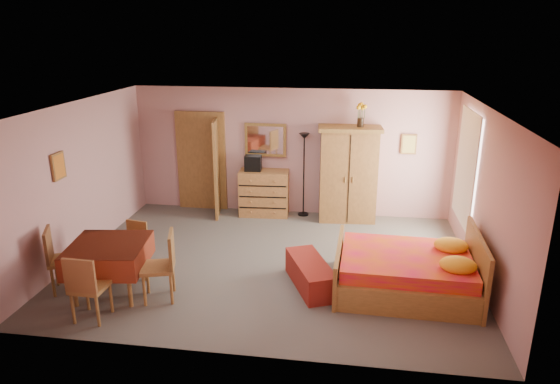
% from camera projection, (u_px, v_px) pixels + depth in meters
% --- Properties ---
extents(floor, '(6.50, 6.50, 0.00)m').
position_uv_depth(floor, '(271.00, 263.00, 8.31)').
color(floor, '#635F57').
rests_on(floor, ground).
extents(ceiling, '(6.50, 6.50, 0.00)m').
position_uv_depth(ceiling, '(271.00, 106.00, 7.51)').
color(ceiling, brown).
rests_on(ceiling, wall_back).
extents(wall_back, '(6.50, 0.10, 2.60)m').
position_uv_depth(wall_back, '(291.00, 152.00, 10.26)').
color(wall_back, tan).
rests_on(wall_back, floor).
extents(wall_front, '(6.50, 0.10, 2.60)m').
position_uv_depth(wall_front, '(234.00, 256.00, 5.56)').
color(wall_front, tan).
rests_on(wall_front, floor).
extents(wall_left, '(0.10, 5.00, 2.60)m').
position_uv_depth(wall_left, '(80.00, 180.00, 8.36)').
color(wall_left, tan).
rests_on(wall_left, floor).
extents(wall_right, '(0.10, 5.00, 2.60)m').
position_uv_depth(wall_right, '(485.00, 198.00, 7.46)').
color(wall_right, tan).
rests_on(wall_right, floor).
extents(doorway, '(1.06, 0.12, 2.15)m').
position_uv_depth(doorway, '(202.00, 162.00, 10.58)').
color(doorway, '#9E6B35').
rests_on(doorway, floor).
extents(window, '(0.08, 1.40, 1.95)m').
position_uv_depth(window, '(467.00, 168.00, 8.54)').
color(window, white).
rests_on(window, wall_right).
extents(picture_left, '(0.04, 0.32, 0.42)m').
position_uv_depth(picture_left, '(58.00, 166.00, 7.67)').
color(picture_left, orange).
rests_on(picture_left, wall_left).
extents(picture_back, '(0.30, 0.04, 0.40)m').
position_uv_depth(picture_back, '(409.00, 144.00, 9.83)').
color(picture_back, '#D8BF59').
rests_on(picture_back, wall_back).
extents(chest_of_drawers, '(1.03, 0.56, 0.95)m').
position_uv_depth(chest_of_drawers, '(264.00, 193.00, 10.34)').
color(chest_of_drawers, '#AC703A').
rests_on(chest_of_drawers, floor).
extents(wall_mirror, '(0.87, 0.08, 0.68)m').
position_uv_depth(wall_mirror, '(265.00, 140.00, 10.21)').
color(wall_mirror, white).
rests_on(wall_mirror, wall_back).
extents(stereo, '(0.35, 0.27, 0.31)m').
position_uv_depth(stereo, '(253.00, 163.00, 10.17)').
color(stereo, black).
rests_on(stereo, chest_of_drawers).
extents(floor_lamp, '(0.28, 0.28, 1.73)m').
position_uv_depth(floor_lamp, '(304.00, 175.00, 10.20)').
color(floor_lamp, black).
rests_on(floor_lamp, floor).
extents(wardrobe, '(1.27, 0.73, 1.92)m').
position_uv_depth(wardrobe, '(348.00, 174.00, 9.92)').
color(wardrobe, olive).
rests_on(wardrobe, floor).
extents(sunflower_vase, '(0.20, 0.20, 0.46)m').
position_uv_depth(sunflower_vase, '(361.00, 115.00, 9.54)').
color(sunflower_vase, yellow).
rests_on(sunflower_vase, wardrobe).
extents(bed, '(2.10, 1.68, 0.95)m').
position_uv_depth(bed, '(406.00, 261.00, 7.29)').
color(bed, red).
rests_on(bed, floor).
extents(bench, '(0.89, 1.28, 0.40)m').
position_uv_depth(bench, '(310.00, 274.00, 7.50)').
color(bench, maroon).
rests_on(bench, floor).
extents(dining_table, '(1.20, 1.20, 0.78)m').
position_uv_depth(dining_table, '(110.00, 269.00, 7.25)').
color(dining_table, maroon).
rests_on(dining_table, floor).
extents(chair_south, '(0.45, 0.45, 0.96)m').
position_uv_depth(chair_south, '(90.00, 286.00, 6.58)').
color(chair_south, '#A36E37').
rests_on(chair_south, floor).
extents(chair_north, '(0.43, 0.43, 0.82)m').
position_uv_depth(chair_north, '(132.00, 248.00, 7.88)').
color(chair_north, '#AA7439').
rests_on(chair_north, floor).
extents(chair_west, '(0.59, 0.59, 0.98)m').
position_uv_depth(chair_west, '(66.00, 259.00, 7.32)').
color(chair_west, '#9D6D35').
rests_on(chair_west, floor).
extents(chair_east, '(0.57, 0.57, 1.01)m').
position_uv_depth(chair_east, '(158.00, 267.00, 7.06)').
color(chair_east, '#AE753B').
rests_on(chair_east, floor).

